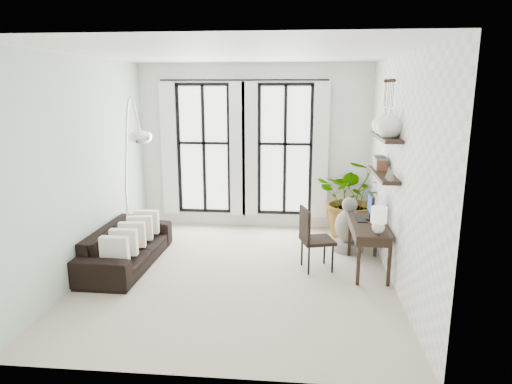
# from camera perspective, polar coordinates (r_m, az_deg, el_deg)

# --- Properties ---
(floor) EXTENTS (5.00, 5.00, 0.00)m
(floor) POSITION_cam_1_polar(r_m,az_deg,el_deg) (6.98, -2.22, -10.25)
(floor) COLOR #BBB094
(floor) RESTS_ON ground
(ceiling) EXTENTS (5.00, 5.00, 0.00)m
(ceiling) POSITION_cam_1_polar(r_m,az_deg,el_deg) (6.43, -2.48, 16.96)
(ceiling) COLOR white
(ceiling) RESTS_ON wall_back
(wall_left) EXTENTS (0.00, 5.00, 5.00)m
(wall_left) POSITION_cam_1_polar(r_m,az_deg,el_deg) (7.17, -20.48, 2.91)
(wall_left) COLOR silver
(wall_left) RESTS_ON floor
(wall_right) EXTENTS (0.00, 5.00, 5.00)m
(wall_right) POSITION_cam_1_polar(r_m,az_deg,el_deg) (6.60, 17.41, 2.33)
(wall_right) COLOR white
(wall_right) RESTS_ON floor
(wall_back) EXTENTS (4.50, 0.00, 4.50)m
(wall_back) POSITION_cam_1_polar(r_m,az_deg,el_deg) (8.97, -0.19, 5.62)
(wall_back) COLOR white
(wall_back) RESTS_ON floor
(windows) EXTENTS (3.26, 0.13, 2.65)m
(windows) POSITION_cam_1_polar(r_m,az_deg,el_deg) (8.93, -1.52, 5.32)
(windows) COLOR white
(windows) RESTS_ON wall_back
(wall_shelves) EXTENTS (0.25, 1.30, 0.60)m
(wall_shelves) POSITION_cam_1_polar(r_m,az_deg,el_deg) (6.94, 15.69, 4.01)
(wall_shelves) COLOR black
(wall_shelves) RESTS_ON wall_right
(sofa) EXTENTS (0.87, 2.13, 0.62)m
(sofa) POSITION_cam_1_polar(r_m,az_deg,el_deg) (7.51, -15.84, -6.52)
(sofa) COLOR black
(sofa) RESTS_ON floor
(throw_pillows) EXTENTS (0.40, 1.52, 0.40)m
(throw_pillows) POSITION_cam_1_polar(r_m,az_deg,el_deg) (7.42, -15.21, -5.17)
(throw_pillows) COLOR white
(throw_pillows) RESTS_ON sofa
(plant) EXTENTS (1.42, 1.25, 1.51)m
(plant) POSITION_cam_1_polar(r_m,az_deg,el_deg) (8.58, 12.16, -0.76)
(plant) COLOR #2D7228
(plant) RESTS_ON floor
(desk) EXTENTS (0.53, 1.25, 1.13)m
(desk) POSITION_cam_1_polar(r_m,az_deg,el_deg) (7.05, 14.00, -4.34)
(desk) COLOR black
(desk) RESTS_ON floor
(desk_chair) EXTENTS (0.57, 0.57, 0.98)m
(desk_chair) POSITION_cam_1_polar(r_m,az_deg,el_deg) (7.01, 7.00, -5.35)
(desk_chair) COLOR black
(desk_chair) RESTS_ON floor
(arc_lamp) EXTENTS (0.77, 0.68, 2.63)m
(arc_lamp) POSITION_cam_1_polar(r_m,az_deg,el_deg) (7.29, -15.27, 5.82)
(arc_lamp) COLOR silver
(arc_lamp) RESTS_ON floor
(buddha) EXTENTS (0.52, 0.52, 0.94)m
(buddha) POSITION_cam_1_polar(r_m,az_deg,el_deg) (7.97, 11.50, -4.48)
(buddha) COLOR gray
(buddha) RESTS_ON floor
(vase_a) EXTENTS (0.37, 0.37, 0.38)m
(vase_a) POSITION_cam_1_polar(r_m,az_deg,el_deg) (6.60, 16.41, 8.23)
(vase_a) COLOR white
(vase_a) RESTS_ON shelf_upper
(vase_b) EXTENTS (0.37, 0.37, 0.38)m
(vase_b) POSITION_cam_1_polar(r_m,az_deg,el_deg) (6.99, 15.80, 8.51)
(vase_b) COLOR white
(vase_b) RESTS_ON shelf_upper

